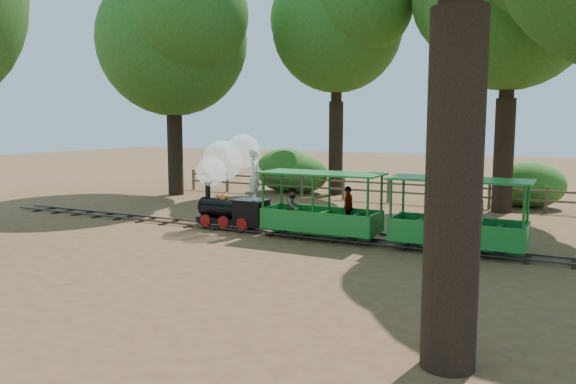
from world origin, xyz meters
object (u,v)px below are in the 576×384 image
at_px(carriage_rear, 457,224).
at_px(fence, 366,187).
at_px(carriage_front, 321,212).
at_px(locomotive, 229,175).

bearing_deg(carriage_rear, fence, 123.41).
bearing_deg(carriage_front, fence, 100.49).
xyz_separation_m(locomotive, fence, (1.68, 7.94, -1.12)).
relative_size(carriage_front, carriage_rear, 1.00).
xyz_separation_m(locomotive, carriage_rear, (6.95, -0.06, -0.95)).
bearing_deg(locomotive, carriage_front, -0.54).
relative_size(carriage_front, fence, 0.19).
xyz_separation_m(locomotive, carriage_front, (3.15, -0.03, -0.95)).
relative_size(locomotive, carriage_front, 0.87).
distance_m(carriage_rear, fence, 9.58).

